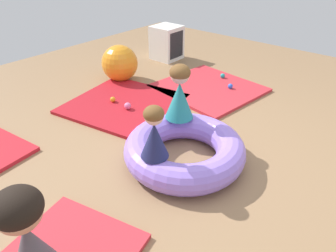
{
  "coord_description": "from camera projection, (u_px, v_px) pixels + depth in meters",
  "views": [
    {
      "loc": [
        -2.04,
        -1.34,
        1.82
      ],
      "look_at": [
        -0.13,
        0.26,
        0.31
      ],
      "focal_mm": 33.33,
      "sensor_mm": 36.0,
      "label": 1
    }
  ],
  "objects": [
    {
      "name": "ground_plane",
      "position": [
        197.0,
        157.0,
        3.02
      ],
      "size": [
        8.0,
        8.0,
        0.0
      ],
      "primitive_type": "plane",
      "color": "#93704C"
    },
    {
      "name": "gym_mat_far_right",
      "position": [
        124.0,
        104.0,
        3.95
      ],
      "size": [
        1.46,
        1.46,
        0.04
      ],
      "primitive_type": "cube",
      "rotation": [
        0.0,
        0.0,
        0.18
      ],
      "color": "#B21923",
      "rests_on": "ground"
    },
    {
      "name": "gym_mat_front",
      "position": [
        208.0,
        88.0,
        4.36
      ],
      "size": [
        1.37,
        1.43,
        0.04
      ],
      "primitive_type": "cube",
      "rotation": [
        0.0,
        0.0,
        -0.13
      ],
      "color": "red",
      "rests_on": "ground"
    },
    {
      "name": "inflatable_cushion",
      "position": [
        184.0,
        149.0,
        2.9
      ],
      "size": [
        1.13,
        1.13,
        0.27
      ],
      "primitive_type": "torus",
      "color": "#9975EA",
      "rests_on": "ground"
    },
    {
      "name": "child_in_teal",
      "position": [
        180.0,
        92.0,
        3.01
      ],
      "size": [
        0.39,
        0.39,
        0.56
      ],
      "rotation": [
        0.0,
        0.0,
        4.18
      ],
      "color": "teal",
      "rests_on": "inflatable_cushion"
    },
    {
      "name": "child_in_navy",
      "position": [
        154.0,
        133.0,
        2.48
      ],
      "size": [
        0.29,
        0.29,
        0.46
      ],
      "rotation": [
        0.0,
        0.0,
        5.01
      ],
      "color": "navy",
      "rests_on": "inflatable_cushion"
    },
    {
      "name": "adult_seated",
      "position": [
        29.0,
        243.0,
        1.7
      ],
      "size": [
        0.51,
        0.51,
        0.73
      ],
      "rotation": [
        0.0,
        0.0,
        0.53
      ],
      "color": "#4C4751",
      "rests_on": "gym_mat_near_right"
    },
    {
      "name": "play_ball_orange",
      "position": [
        113.0,
        99.0,
        3.93
      ],
      "size": [
        0.07,
        0.07,
        0.07
      ],
      "primitive_type": "sphere",
      "color": "orange",
      "rests_on": "gym_mat_far_right"
    },
    {
      "name": "play_ball_pink",
      "position": [
        128.0,
        106.0,
        3.76
      ],
      "size": [
        0.08,
        0.08,
        0.08
      ],
      "primitive_type": "sphere",
      "color": "pink",
      "rests_on": "gym_mat_far_right"
    },
    {
      "name": "play_ball_teal",
      "position": [
        223.0,
        76.0,
        4.61
      ],
      "size": [
        0.07,
        0.07,
        0.07
      ],
      "primitive_type": "sphere",
      "color": "teal",
      "rests_on": "gym_mat_front"
    },
    {
      "name": "play_ball_blue",
      "position": [
        230.0,
        86.0,
        4.29
      ],
      "size": [
        0.07,
        0.07,
        0.07
      ],
      "primitive_type": "sphere",
      "color": "blue",
      "rests_on": "gym_mat_front"
    },
    {
      "name": "exercise_ball_large",
      "position": [
        120.0,
        63.0,
        4.52
      ],
      "size": [
        0.52,
        0.52,
        0.52
      ],
      "primitive_type": "sphere",
      "color": "orange",
      "rests_on": "ground"
    },
    {
      "name": "storage_cube",
      "position": [
        168.0,
        43.0,
        5.34
      ],
      "size": [
        0.44,
        0.44,
        0.56
      ],
      "color": "white",
      "rests_on": "ground"
    }
  ]
}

